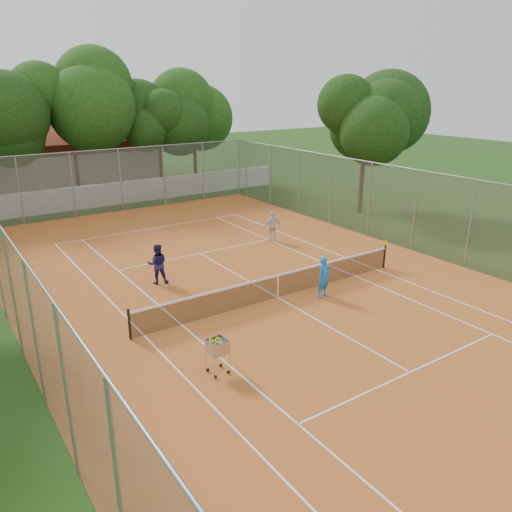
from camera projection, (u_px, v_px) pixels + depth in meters
ground at (278, 298)px, 19.34m from camera, size 120.00×120.00×0.00m
court_pad at (278, 298)px, 19.34m from camera, size 18.00×34.00×0.02m
court_lines at (278, 298)px, 19.33m from camera, size 10.98×23.78×0.01m
tennis_net at (278, 286)px, 19.17m from camera, size 11.88×0.10×0.98m
perimeter_fence at (278, 249)px, 18.69m from camera, size 18.00×34.00×4.00m
boundary_wall at (112, 194)px, 33.95m from camera, size 26.00×0.30×1.50m
clubhouse at (45, 158)px, 40.24m from camera, size 16.40×9.00×4.40m
tropical_trees at (92, 127)px, 34.91m from camera, size 29.00×19.00×10.00m
player_near at (324, 277)px, 19.16m from camera, size 0.66×0.49×1.64m
player_far_left at (158, 264)px, 20.47m from camera, size 1.00×0.90×1.69m
player_far_right at (273, 226)px, 26.02m from camera, size 0.96×0.40×1.64m
ball_hopper at (218, 355)px, 14.13m from camera, size 0.67×0.67×1.15m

